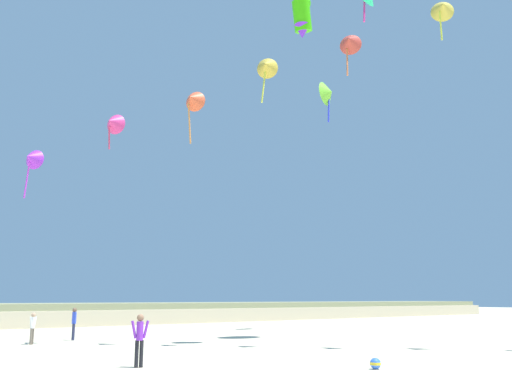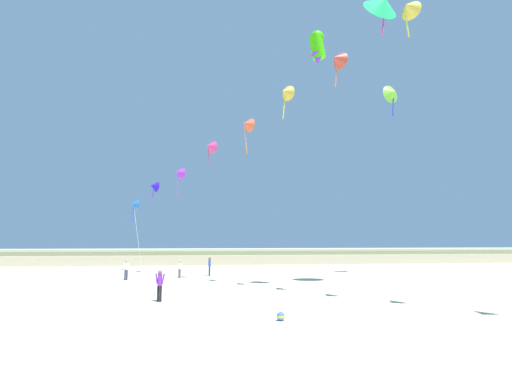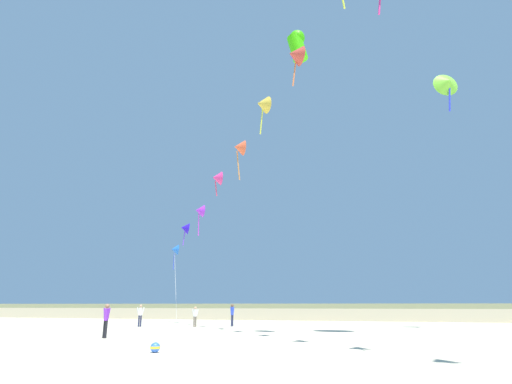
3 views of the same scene
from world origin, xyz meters
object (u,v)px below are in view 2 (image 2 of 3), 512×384
person_near_right (126,268)px  person_far_left (180,268)px  person_near_left (210,265)px  person_mid_center (160,283)px  large_kite_low_lead (392,93)px  large_kite_high_solo (383,4)px  large_kite_mid_trail (317,46)px  beach_ball (281,316)px

person_near_right → person_far_left: person_near_right is taller
person_near_left → person_mid_center: person_near_left is taller
large_kite_low_lead → large_kite_high_solo: large_kite_high_solo is taller
person_near_left → person_far_left: bearing=-149.9°
person_near_right → person_far_left: 4.47m
person_near_left → person_mid_center: 13.42m
person_mid_center → person_near_left: bearing=79.6°
large_kite_low_lead → person_far_left: bearing=177.2°
person_mid_center → large_kite_low_lead: size_ratio=0.51×
large_kite_mid_trail → beach_ball: large_kite_mid_trail is taller
person_near_right → beach_ball: (10.46, -15.75, -0.81)m
person_mid_center → person_far_left: (-0.20, 11.68, -0.11)m
person_near_right → large_kite_mid_trail: bearing=-28.2°
person_near_right → large_kite_high_solo: size_ratio=0.43×
person_far_left → beach_ball: 17.88m
person_near_left → person_mid_center: (-2.42, -13.20, -0.01)m
person_far_left → large_kite_mid_trail: size_ratio=0.61×
person_near_right → beach_ball: person_near_right is taller
large_kite_low_lead → large_kite_high_solo: size_ratio=0.86×
large_kite_mid_trail → large_kite_high_solo: size_ratio=0.64×
person_mid_center → person_far_left: 11.69m
person_mid_center → person_near_right: bearing=113.1°
large_kite_high_solo → person_near_left: bearing=141.3°
person_far_left → large_kite_mid_trail: (10.43, -8.95, 16.61)m
person_mid_center → large_kite_low_lead: (20.28, 10.70, 16.88)m
person_near_left → person_near_right: 7.41m
person_far_left → large_kite_high_solo: (15.67, -8.94, 20.43)m
large_kite_mid_trail → beach_ball: size_ratio=7.02×
person_mid_center → beach_ball: (5.91, -5.11, -0.83)m
person_mid_center → large_kite_low_lead: bearing=27.8°
person_mid_center → large_kite_high_solo: bearing=10.0°
person_near_left → person_far_left: (-2.61, -1.52, -0.11)m
person_mid_center → large_kite_high_solo: (15.47, 2.74, 20.32)m
person_mid_center → large_kite_mid_trail: (10.24, 2.74, 16.50)m
person_far_left → large_kite_high_solo: bearing=-29.7°
person_near_left → large_kite_high_solo: size_ratio=0.44×
large_kite_low_lead → person_mid_center: bearing=-152.2°
person_far_left → large_kite_low_lead: size_ratio=0.46×
large_kite_high_solo → beach_ball: bearing=-140.6°
person_near_left → large_kite_mid_trail: bearing=-53.2°
large_kite_low_lead → large_kite_high_solo: bearing=-121.1°
person_far_left → large_kite_mid_trail: bearing=-40.6°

